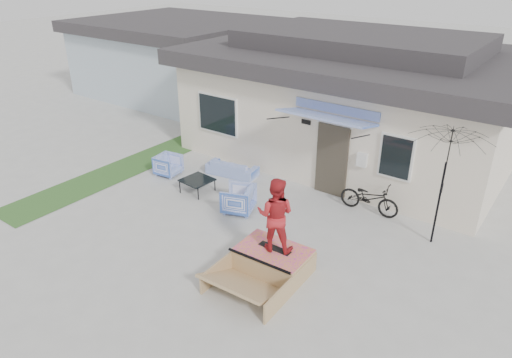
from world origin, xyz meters
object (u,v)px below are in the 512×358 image
Objects in this scene: bicycle at (370,195)px; skate_ramp at (273,260)px; coffee_table at (197,186)px; armchair_right at (238,198)px; patio_umbrella at (444,177)px; armchair_left at (168,164)px; loveseat at (232,165)px; skateboard at (275,248)px; skater at (275,214)px.

skate_ramp is at bearing 168.41° from bicycle.
coffee_table is at bearing 110.22° from bicycle.
armchair_right is 0.37× the size of patio_umbrella.
bicycle reaches higher than skate_ramp.
coffee_table is 4.90m from bicycle.
armchair_left reaches higher than skate_ramp.
coffee_table is 6.71m from patio_umbrella.
skateboard is at bearing 129.78° from loveseat.
armchair_right is 1.02× the size of coffee_table.
skateboard is at bearing -128.26° from patio_umbrella.
skater is (-0.00, 0.00, 0.86)m from skateboard.
coffee_table is 4.30m from skate_ramp.
loveseat is 0.79× the size of skate_ramp.
skateboard is (5.44, -2.08, 0.18)m from armchair_left.
coffee_table is 4.44m from skater.
skateboard is 0.46× the size of skater.
bicycle reaches higher than skateboard.
patio_umbrella is 4.00m from skater.
bicycle reaches higher than loveseat.
armchair_right is at bearing -55.22° from skater.
loveseat is 0.98× the size of skater.
skater is at bearing 90.00° from skate_ramp.
loveseat reaches higher than coffee_table.
bicycle is at bearing -120.38° from skater.
armchair_left reaches higher than coffee_table.
armchair_left is at bearing 158.54° from skateboard.
loveseat is 2.00m from armchair_left.
bicycle is 2.26m from patio_umbrella.
armchair_right reaches higher than loveseat.
armchair_right reaches higher than coffee_table.
armchair_left is 0.94× the size of skateboard.
skateboard is at bearing 159.46° from skater.
coffee_table is (1.54, -0.34, -0.16)m from armchair_left.
loveseat is at bearing 139.00° from skateboard.
bicycle is (2.85, 2.04, 0.11)m from armchair_right.
skateboard reaches higher than coffee_table.
loveseat is 5.14m from skater.
loveseat is at bearing -60.96° from skater.
patio_umbrella is at bearing 12.31° from coffee_table.
coffee_table is at bearing 153.23° from skate_ramp.
armchair_right is at bearing 144.74° from skateboard.
armchair_left is at bearing -119.53° from armchair_right.
armchair_left is (-1.62, -1.18, 0.04)m from loveseat.
loveseat is at bearing -157.07° from armchair_right.
skate_ramp is at bearing -88.41° from skateboard.
armchair_right is (1.60, -1.72, 0.09)m from loveseat.
skater is (-0.00, 0.05, 1.14)m from skate_ramp.
loveseat is at bearing 136.98° from skate_ramp.
skate_ramp is (3.91, -1.79, 0.06)m from coffee_table.
coffee_table is 0.49× the size of bicycle.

